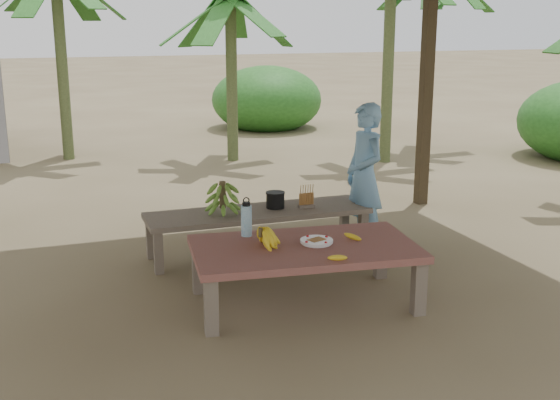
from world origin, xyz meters
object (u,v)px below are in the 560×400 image
object	(u,v)px
bench	(258,216)
plate	(317,241)
cooking_pot	(275,200)
ripe_banana_bunch	(261,237)
work_table	(305,253)
woman	(364,175)
water_flask	(246,220)

from	to	relation	value
bench	plate	xyz separation A→B (m)	(0.08, -1.30, 0.12)
cooking_pot	bench	bearing A→B (deg)	-168.61
ripe_banana_bunch	work_table	bearing A→B (deg)	-13.04
plate	woman	bearing A→B (deg)	49.93
plate	water_flask	distance (m)	0.63
bench	woman	bearing A→B (deg)	-2.99
work_table	water_flask	world-z (taller)	water_flask
work_table	water_flask	size ratio (longest dim) A/B	5.68
cooking_pot	work_table	bearing A→B (deg)	-99.31
woman	bench	bearing A→B (deg)	-97.00
bench	ripe_banana_bunch	world-z (taller)	ripe_banana_bunch
work_table	cooking_pot	world-z (taller)	cooking_pot
water_flask	cooking_pot	bearing A→B (deg)	58.10
work_table	plate	world-z (taller)	plate
work_table	plate	xyz separation A→B (m)	(0.11, 0.01, 0.08)
work_table	plate	distance (m)	0.14
plate	cooking_pot	bearing A→B (deg)	85.19
plate	cooking_pot	xyz separation A→B (m)	(0.11, 1.34, 0.01)
cooking_pot	plate	bearing A→B (deg)	-94.81
water_flask	bench	bearing A→B (deg)	66.31
ripe_banana_bunch	water_flask	world-z (taller)	water_flask
work_table	woman	distance (m)	1.71
woman	plate	bearing A→B (deg)	-43.40
water_flask	cooking_pot	distance (m)	1.12
cooking_pot	water_flask	bearing A→B (deg)	-121.90
plate	woman	distance (m)	1.62
work_table	woman	world-z (taller)	woman
work_table	ripe_banana_bunch	world-z (taller)	ripe_banana_bunch
bench	water_flask	xyz separation A→B (m)	(-0.40, -0.90, 0.25)
bench	cooking_pot	world-z (taller)	cooking_pot
ripe_banana_bunch	woman	size ratio (longest dim) A/B	0.19
ripe_banana_bunch	plate	size ratio (longest dim) A/B	1.04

